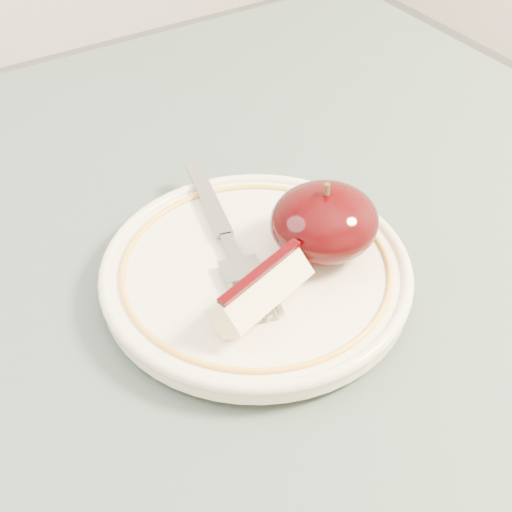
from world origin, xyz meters
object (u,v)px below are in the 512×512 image
table (223,453)px  apple_half (324,222)px  fork (226,237)px  plate (256,271)px

table → apple_half: apple_half is taller
apple_half → fork: bearing=142.8°
table → plate: plate is taller
table → plate: bearing=41.1°
table → apple_half: 0.17m
apple_half → fork: 0.07m
fork → plate: bearing=-159.2°
table → apple_half: size_ratio=11.98×
plate → apple_half: size_ratio=2.81×
table → fork: (0.06, 0.09, 0.11)m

